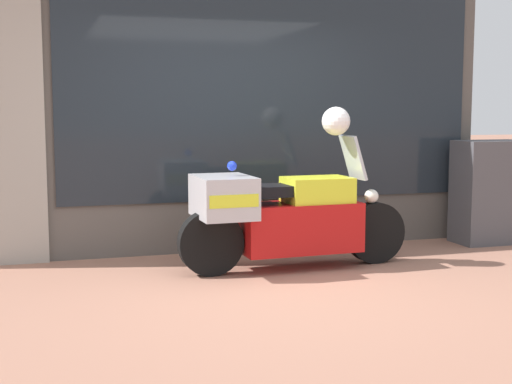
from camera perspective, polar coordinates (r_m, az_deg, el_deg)
ground_plane at (r=6.02m, az=2.14°, el=-8.00°), size 60.00×60.00×0.00m
shop_building at (r=7.64m, az=-6.04°, el=7.59°), size 5.90×0.55×3.28m
window_display at (r=7.97m, az=0.66°, el=-1.14°), size 4.35×0.30×1.79m
paramedic_motorcycle at (r=6.72m, az=2.07°, el=-1.84°), size 2.29×0.70×1.27m
utility_cabinet at (r=8.51m, az=18.21°, el=0.01°), size 0.78×0.47×1.17m
white_helmet at (r=6.86m, az=6.42°, el=5.66°), size 0.27×0.27×0.27m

